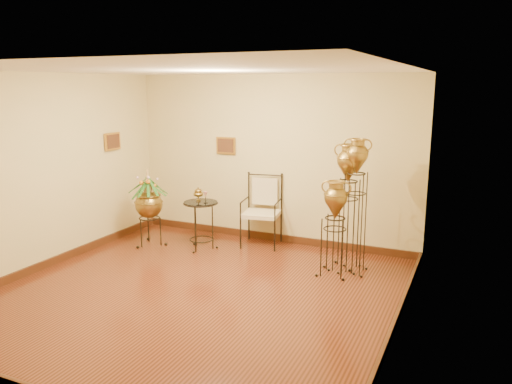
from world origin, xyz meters
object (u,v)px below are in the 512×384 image
at_px(armchair, 261,211).
at_px(side_table, 201,224).
at_px(amphora_tall, 355,205).
at_px(planter_urn, 149,201).
at_px(amphora_mid, 347,207).

distance_m(armchair, side_table, 1.01).
xyz_separation_m(amphora_tall, planter_urn, (-3.40, -0.16, -0.24)).
xyz_separation_m(amphora_tall, amphora_mid, (-0.14, 0.07, -0.06)).
height_order(amphora_mid, planter_urn, amphora_mid).
bearing_deg(amphora_tall, side_table, 179.95).
distance_m(amphora_mid, armchair, 1.67).
height_order(planter_urn, armchair, planter_urn).
xyz_separation_m(amphora_mid, armchair, (-1.55, 0.51, -0.35)).
bearing_deg(planter_urn, side_table, 10.09).
height_order(amphora_mid, side_table, amphora_mid).
bearing_deg(amphora_mid, amphora_tall, -28.68).
bearing_deg(armchair, amphora_mid, -28.28).
relative_size(amphora_tall, planter_urn, 1.45).
distance_m(planter_urn, armchair, 1.87).
bearing_deg(side_table, planter_urn, -169.91).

